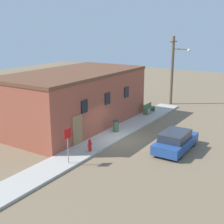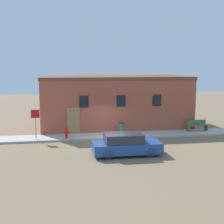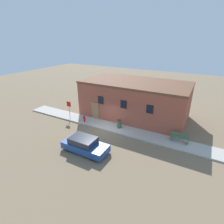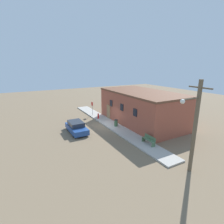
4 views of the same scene
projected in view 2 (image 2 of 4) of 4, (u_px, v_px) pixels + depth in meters
ground_plane at (109, 140)px, 22.88m from camera, size 80.00×80.00×0.00m
sidewalk at (107, 136)px, 23.86m from camera, size 23.15×2.02×0.15m
brick_building at (114, 101)px, 27.89m from camera, size 12.72×6.60×4.51m
fire_hydrant at (67, 133)px, 22.80m from camera, size 0.45×0.21×0.81m
stop_sign at (35, 119)px, 22.24m from camera, size 0.60×0.06×2.16m
bench at (197, 125)px, 25.44m from camera, size 1.63×0.44×0.87m
trash_bin at (122, 128)px, 24.14m from camera, size 0.48×0.48×0.90m
parked_car at (126, 145)px, 18.96m from camera, size 4.13×1.78×1.34m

